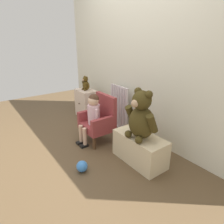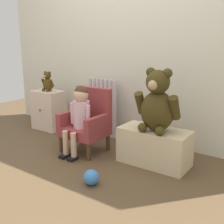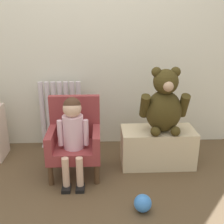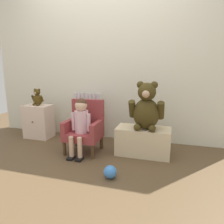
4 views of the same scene
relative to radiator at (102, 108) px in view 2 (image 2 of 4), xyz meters
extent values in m
plane|color=brown|center=(0.29, -1.04, -0.35)|extent=(6.00, 6.00, 0.00)
cube|color=beige|center=(0.29, 0.12, 0.85)|extent=(3.80, 0.05, 2.40)
cylinder|color=silver|center=(-0.19, 0.00, 0.01)|extent=(0.05, 0.05, 0.68)
cylinder|color=silver|center=(-0.12, 0.00, 0.01)|extent=(0.05, 0.05, 0.68)
cylinder|color=silver|center=(-0.06, 0.00, 0.01)|extent=(0.05, 0.05, 0.68)
cylinder|color=silver|center=(0.00, 0.00, 0.01)|extent=(0.05, 0.05, 0.68)
cylinder|color=silver|center=(0.06, 0.00, 0.01)|extent=(0.05, 0.05, 0.68)
cylinder|color=silver|center=(0.12, 0.00, 0.01)|extent=(0.05, 0.05, 0.68)
cylinder|color=silver|center=(0.19, 0.00, 0.01)|extent=(0.05, 0.05, 0.68)
cube|color=silver|center=(0.00, 0.00, -0.34)|extent=(0.43, 0.05, 0.02)
cube|color=beige|center=(-0.74, -0.20, -0.09)|extent=(0.41, 0.28, 0.51)
sphere|color=#4C3823|center=(-0.74, -0.35, -0.07)|extent=(0.02, 0.02, 0.02)
cube|color=brown|center=(0.17, -0.54, -0.12)|extent=(0.44, 0.39, 0.10)
cube|color=brown|center=(0.17, -0.37, 0.12)|extent=(0.44, 0.06, 0.39)
cube|color=brown|center=(-0.01, -0.54, 0.00)|extent=(0.06, 0.39, 0.14)
cube|color=brown|center=(0.36, -0.54, 0.00)|extent=(0.06, 0.39, 0.14)
cylinder|color=#4C331E|center=(-0.01, -0.70, -0.26)|extent=(0.04, 0.04, 0.18)
cylinder|color=#4C331E|center=(0.36, -0.70, -0.26)|extent=(0.04, 0.04, 0.18)
cylinder|color=#4C331E|center=(-0.01, -0.38, -0.26)|extent=(0.04, 0.04, 0.18)
cylinder|color=#4C331E|center=(0.36, -0.38, -0.26)|extent=(0.04, 0.04, 0.18)
cylinder|color=beige|center=(0.17, -0.58, 0.07)|extent=(0.17, 0.17, 0.28)
sphere|color=#D8AD8E|center=(0.17, -0.58, 0.27)|extent=(0.15, 0.15, 0.15)
sphere|color=#472D1E|center=(0.17, -0.57, 0.29)|extent=(0.14, 0.14, 0.14)
cylinder|color=#D8AD8E|center=(0.12, -0.77, -0.20)|extent=(0.06, 0.06, 0.25)
cube|color=black|center=(0.12, -0.79, -0.33)|extent=(0.07, 0.11, 0.03)
cylinder|color=#D8AD8E|center=(0.23, -0.77, -0.20)|extent=(0.06, 0.06, 0.25)
cube|color=black|center=(0.23, -0.79, -0.33)|extent=(0.07, 0.11, 0.03)
cylinder|color=beige|center=(0.07, -0.60, 0.07)|extent=(0.04, 0.04, 0.22)
cylinder|color=beige|center=(0.28, -0.60, 0.07)|extent=(0.04, 0.04, 0.22)
cube|color=beige|center=(0.92, -0.40, -0.18)|extent=(0.66, 0.32, 0.34)
ellipsoid|color=#3E3314|center=(0.95, -0.42, 0.18)|extent=(0.31, 0.27, 0.37)
sphere|color=#3E3314|center=(0.95, -0.44, 0.45)|extent=(0.21, 0.21, 0.21)
sphere|color=tan|center=(0.95, -0.53, 0.43)|extent=(0.09, 0.09, 0.09)
sphere|color=#3E3314|center=(0.87, -0.42, 0.53)|extent=(0.09, 0.09, 0.09)
sphere|color=#3E3314|center=(1.03, -0.42, 0.53)|extent=(0.09, 0.09, 0.09)
cylinder|color=#3E3314|center=(0.78, -0.44, 0.24)|extent=(0.08, 0.16, 0.23)
cylinder|color=#3E3314|center=(1.12, -0.44, 0.24)|extent=(0.08, 0.16, 0.23)
sphere|color=#3E3314|center=(0.87, -0.54, 0.04)|extent=(0.09, 0.09, 0.09)
sphere|color=#3E3314|center=(1.04, -0.54, 0.04)|extent=(0.09, 0.09, 0.09)
ellipsoid|color=#453410|center=(-0.73, -0.19, 0.25)|extent=(0.14, 0.12, 0.17)
sphere|color=#453410|center=(-0.73, -0.20, 0.37)|extent=(0.10, 0.10, 0.10)
sphere|color=tan|center=(-0.73, -0.24, 0.36)|extent=(0.04, 0.04, 0.04)
sphere|color=#453410|center=(-0.77, -0.19, 0.40)|extent=(0.04, 0.04, 0.04)
sphere|color=#453410|center=(-0.69, -0.19, 0.40)|extent=(0.04, 0.04, 0.04)
cylinder|color=#453410|center=(-0.80, -0.20, 0.27)|extent=(0.04, 0.07, 0.10)
cylinder|color=#453410|center=(-0.65, -0.20, 0.27)|extent=(0.04, 0.07, 0.10)
sphere|color=#453410|center=(-0.77, -0.24, 0.18)|extent=(0.04, 0.04, 0.04)
sphere|color=#453410|center=(-0.69, -0.24, 0.18)|extent=(0.04, 0.04, 0.04)
sphere|color=#3B7ED3|center=(0.69, -1.06, -0.29)|extent=(0.13, 0.13, 0.13)
camera|label=1|loc=(2.41, -1.89, 1.09)|focal=32.00mm
camera|label=2|loc=(2.03, -2.67, 0.79)|focal=45.00mm
camera|label=3|loc=(0.40, -2.71, 0.99)|focal=45.00mm
camera|label=4|loc=(1.21, -2.78, 0.70)|focal=32.00mm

